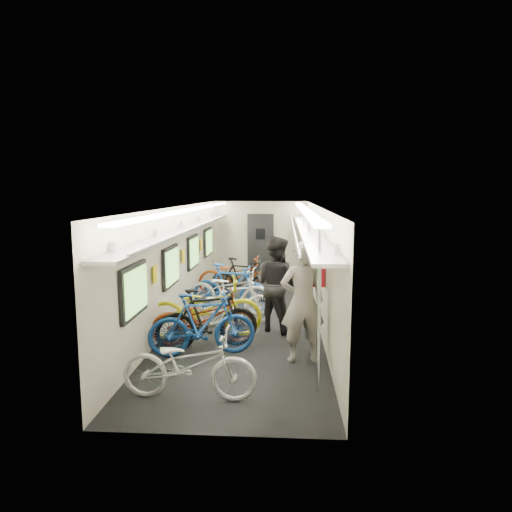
# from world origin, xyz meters

# --- Properties ---
(train_car_shell) EXTENTS (10.00, 10.00, 10.00)m
(train_car_shell) POSITION_xyz_m (-0.36, 0.71, 1.66)
(train_car_shell) COLOR black
(train_car_shell) RESTS_ON ground
(bicycle_0) EXTENTS (1.83, 0.71, 0.95)m
(bicycle_0) POSITION_xyz_m (-0.45, -4.11, 0.47)
(bicycle_0) COLOR silver
(bicycle_0) RESTS_ON ground
(bicycle_1) EXTENTS (1.84, 0.92, 1.07)m
(bicycle_1) POSITION_xyz_m (-0.57, -2.51, 0.53)
(bicycle_1) COLOR navy
(bicycle_1) RESTS_ON ground
(bicycle_2) EXTENTS (1.95, 1.03, 0.98)m
(bicycle_2) POSITION_xyz_m (-0.63, -1.97, 0.49)
(bicycle_2) COLOR maroon
(bicycle_2) RESTS_ON ground
(bicycle_3) EXTENTS (1.86, 1.12, 1.08)m
(bicycle_3) POSITION_xyz_m (-0.53, -2.18, 0.54)
(bicycle_3) COLOR black
(bicycle_3) RESTS_ON ground
(bicycle_4) EXTENTS (2.26, 1.17, 1.13)m
(bicycle_4) POSITION_xyz_m (-0.70, -1.57, 0.57)
(bicycle_4) COLOR gold
(bicycle_4) RESTS_ON ground
(bicycle_5) EXTENTS (1.64, 0.87, 0.95)m
(bicycle_5) POSITION_xyz_m (-0.20, -0.73, 0.47)
(bicycle_5) COLOR white
(bicycle_5) RESTS_ON ground
(bicycle_6) EXTENTS (2.08, 1.08, 1.04)m
(bicycle_6) POSITION_xyz_m (-0.45, 0.18, 0.52)
(bicycle_6) COLOR silver
(bicycle_6) RESTS_ON ground
(bicycle_7) EXTENTS (1.91, 0.92, 1.11)m
(bicycle_7) POSITION_xyz_m (-0.43, 0.31, 0.55)
(bicycle_7) COLOR #1C53AC
(bicycle_7) RESTS_ON ground
(bicycle_8) EXTENTS (2.07, 0.89, 1.06)m
(bicycle_8) POSITION_xyz_m (-0.47, 1.82, 0.53)
(bicycle_8) COLOR #933510
(bicycle_8) RESTS_ON ground
(bicycle_9) EXTENTS (1.84, 1.13, 1.07)m
(bicycle_9) POSITION_xyz_m (-0.27, 1.44, 0.53)
(bicycle_9) COLOR black
(bicycle_9) RESTS_ON ground
(passenger_near) EXTENTS (0.78, 0.58, 1.96)m
(passenger_near) POSITION_xyz_m (1.08, -2.65, 0.98)
(passenger_near) COLOR gray
(passenger_near) RESTS_ON ground
(passenger_mid) EXTENTS (1.14, 1.09, 1.86)m
(passenger_mid) POSITION_xyz_m (0.63, -1.04, 0.93)
(passenger_mid) COLOR black
(passenger_mid) RESTS_ON ground
(backpack) EXTENTS (0.27, 0.17, 0.38)m
(backpack) POSITION_xyz_m (1.36, -1.95, 1.28)
(backpack) COLOR #B1111E
(backpack) RESTS_ON passenger_near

